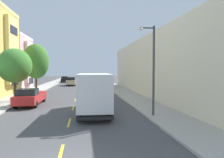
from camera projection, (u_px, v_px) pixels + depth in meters
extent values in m
plane|color=#424244|center=(78.00, 89.00, 35.69)|extent=(160.00, 160.00, 0.00)
cube|color=#A39E93|center=(35.00, 90.00, 32.67)|extent=(3.20, 120.00, 0.14)
cube|color=#A39E93|center=(118.00, 89.00, 34.75)|extent=(3.20, 120.00, 0.14)
cube|color=yellow|center=(60.00, 155.00, 8.02)|extent=(0.14, 2.20, 0.01)
cube|color=yellow|center=(69.00, 122.00, 12.96)|extent=(0.14, 2.20, 0.01)
cube|color=yellow|center=(73.00, 108.00, 17.90)|extent=(0.14, 2.20, 0.01)
cube|color=yellow|center=(75.00, 100.00, 22.84)|extent=(0.14, 2.20, 0.01)
cube|color=yellow|center=(77.00, 94.00, 27.78)|extent=(0.14, 2.20, 0.01)
cube|color=yellow|center=(78.00, 91.00, 32.73)|extent=(0.14, 2.20, 0.01)
cube|color=yellow|center=(79.00, 88.00, 37.67)|extent=(0.14, 2.20, 0.01)
cube|color=yellow|center=(79.00, 86.00, 42.61)|extent=(0.14, 2.20, 0.01)
cube|color=yellow|center=(80.00, 84.00, 47.55)|extent=(0.14, 2.20, 0.01)
cube|color=yellow|center=(80.00, 83.00, 52.49)|extent=(0.14, 2.20, 0.01)
cube|color=#F9D572|center=(7.00, 10.00, 25.50)|extent=(0.60, 7.87, 0.44)
cube|color=#F9D572|center=(12.00, 51.00, 25.83)|extent=(0.55, 3.54, 8.76)
cube|color=#1E232D|center=(15.00, 81.00, 26.05)|extent=(0.04, 2.69, 1.10)
cube|color=#1E232D|center=(15.00, 56.00, 25.90)|extent=(0.04, 2.69, 1.10)
cube|color=#1E232D|center=(14.00, 31.00, 25.74)|extent=(0.04, 2.69, 1.10)
cube|color=#FECACA|center=(25.00, 37.00, 33.58)|extent=(0.60, 7.87, 0.44)
cube|color=#FECACA|center=(29.00, 62.00, 33.86)|extent=(0.55, 3.54, 7.02)
cube|color=#1E232D|center=(31.00, 81.00, 34.05)|extent=(0.04, 2.69, 1.10)
cube|color=#1E232D|center=(31.00, 65.00, 33.93)|extent=(0.04, 2.69, 1.10)
cube|color=#1E232D|center=(31.00, 50.00, 33.80)|extent=(0.04, 2.69, 1.10)
cube|color=beige|center=(174.00, 67.00, 27.63)|extent=(10.00, 36.00, 7.83)
cylinder|color=#47331E|center=(15.00, 90.00, 21.09)|extent=(0.30, 0.30, 2.44)
ellipsoid|color=#387028|center=(15.00, 66.00, 20.97)|extent=(3.56, 3.56, 3.73)
cylinder|color=#47331E|center=(36.00, 83.00, 30.53)|extent=(0.31, 0.31, 2.68)
ellipsoid|color=#387028|center=(36.00, 61.00, 30.37)|extent=(3.97, 3.97, 5.46)
cylinder|color=#38383D|center=(154.00, 71.00, 14.31)|extent=(0.16, 0.16, 6.58)
cylinder|color=#38383D|center=(147.00, 28.00, 14.09)|extent=(1.10, 0.10, 0.10)
ellipsoid|color=silver|center=(140.00, 29.00, 14.02)|extent=(0.44, 0.28, 0.20)
cube|color=white|center=(94.00, 91.00, 14.73)|extent=(2.58, 5.19, 2.55)
cube|color=white|center=(93.00, 88.00, 18.41)|extent=(2.37, 1.98, 2.20)
cube|color=black|center=(93.00, 83.00, 19.28)|extent=(2.02, 0.15, 0.97)
cube|color=black|center=(95.00, 118.00, 12.34)|extent=(2.40, 0.24, 0.24)
cylinder|color=black|center=(104.00, 101.00, 18.64)|extent=(0.31, 0.97, 0.96)
cylinder|color=black|center=(82.00, 102.00, 18.40)|extent=(0.31, 0.97, 0.96)
cylinder|color=black|center=(110.00, 113.00, 13.57)|extent=(0.31, 0.97, 0.96)
cylinder|color=black|center=(79.00, 114.00, 13.33)|extent=(0.31, 0.97, 0.96)
cylinder|color=black|center=(108.00, 110.00, 14.66)|extent=(0.31, 0.97, 0.96)
cylinder|color=black|center=(80.00, 111.00, 14.42)|extent=(0.31, 0.97, 0.96)
cube|color=black|center=(65.00, 80.00, 56.60)|extent=(2.13, 5.35, 0.80)
cube|color=black|center=(65.00, 77.00, 55.41)|extent=(1.80, 1.63, 0.60)
cylinder|color=black|center=(61.00, 81.00, 54.73)|extent=(0.24, 0.67, 0.66)
cylinder|color=black|center=(68.00, 81.00, 54.94)|extent=(0.24, 0.67, 0.66)
cylinder|color=black|center=(63.00, 81.00, 58.30)|extent=(0.24, 0.67, 0.66)
cylinder|color=black|center=(69.00, 81.00, 58.52)|extent=(0.24, 0.67, 0.66)
cube|color=#333338|center=(95.00, 80.00, 55.57)|extent=(2.14, 5.35, 0.80)
cube|color=black|center=(95.00, 77.00, 56.69)|extent=(1.80, 1.64, 0.60)
cylinder|color=black|center=(98.00, 81.00, 57.48)|extent=(0.24, 0.67, 0.66)
cylinder|color=black|center=(92.00, 81.00, 57.27)|extent=(0.24, 0.67, 0.66)
cylinder|color=black|center=(99.00, 81.00, 53.91)|extent=(0.24, 0.67, 0.66)
cylinder|color=black|center=(92.00, 82.00, 53.69)|extent=(0.24, 0.67, 0.66)
cube|color=#AD1E1E|center=(31.00, 98.00, 19.55)|extent=(2.07, 5.33, 0.80)
cube|color=black|center=(27.00, 92.00, 18.36)|extent=(1.78, 1.61, 0.60)
cylinder|color=black|center=(15.00, 105.00, 17.67)|extent=(0.23, 0.66, 0.66)
cylinder|color=black|center=(36.00, 104.00, 17.90)|extent=(0.23, 0.66, 0.66)
cylinder|color=black|center=(27.00, 99.00, 21.24)|extent=(0.23, 0.66, 0.66)
cylinder|color=black|center=(44.00, 99.00, 21.47)|extent=(0.23, 0.66, 0.66)
cube|color=#B2B5BA|center=(100.00, 84.00, 38.94)|extent=(2.00, 4.82, 0.90)
cube|color=black|center=(100.00, 80.00, 38.90)|extent=(1.74, 2.80, 0.70)
cylinder|color=black|center=(104.00, 85.00, 40.69)|extent=(0.23, 0.66, 0.66)
cylinder|color=black|center=(95.00, 85.00, 40.46)|extent=(0.23, 0.66, 0.66)
cylinder|color=black|center=(105.00, 86.00, 37.46)|extent=(0.23, 0.66, 0.66)
cylinder|color=black|center=(96.00, 87.00, 37.23)|extent=(0.23, 0.66, 0.66)
cube|color=maroon|center=(97.00, 82.00, 47.88)|extent=(1.84, 4.04, 0.62)
cube|color=black|center=(97.00, 79.00, 47.38)|extent=(1.57, 1.72, 0.55)
cylinder|color=black|center=(100.00, 83.00, 49.34)|extent=(0.24, 0.67, 0.66)
cylinder|color=black|center=(94.00, 83.00, 49.15)|extent=(0.24, 0.67, 0.66)
cylinder|color=black|center=(100.00, 83.00, 46.64)|extent=(0.24, 0.67, 0.66)
cylinder|color=black|center=(94.00, 83.00, 46.46)|extent=(0.24, 0.67, 0.66)
cube|color=tan|center=(71.00, 82.00, 44.08)|extent=(1.95, 4.80, 0.90)
cube|color=black|center=(71.00, 79.00, 44.05)|extent=(1.72, 2.78, 0.70)
cylinder|color=black|center=(67.00, 85.00, 42.37)|extent=(0.22, 0.66, 0.66)
cylinder|color=black|center=(75.00, 85.00, 42.62)|extent=(0.22, 0.66, 0.66)
cylinder|color=black|center=(68.00, 84.00, 45.59)|extent=(0.22, 0.66, 0.66)
cylinder|color=black|center=(75.00, 83.00, 45.84)|extent=(0.22, 0.66, 0.66)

